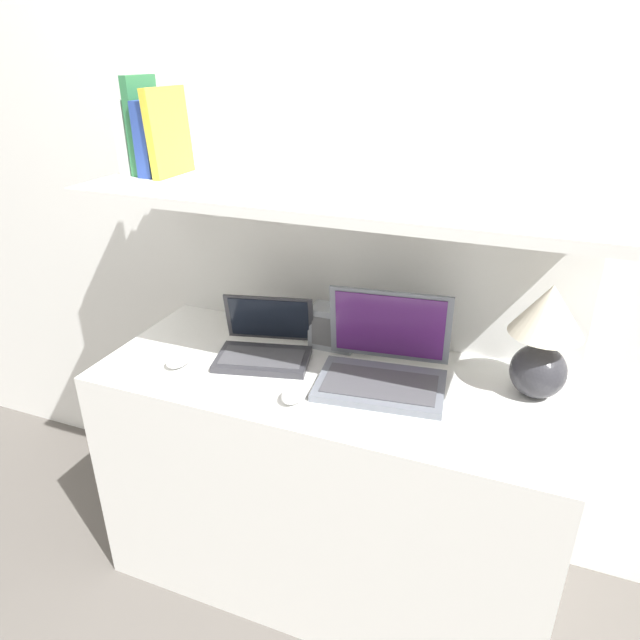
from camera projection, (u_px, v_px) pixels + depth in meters
ground_plane at (295, 637)px, 1.69m from camera, size 12.00×12.00×0.00m
wall_back at (370, 189)px, 1.69m from camera, size 6.00×0.05×2.40m
desk at (328, 480)px, 1.76m from camera, size 1.31×0.55×0.75m
back_riser at (360, 368)px, 1.90m from camera, size 1.31×0.04×1.23m
shelf at (340, 195)px, 1.44m from camera, size 1.31×0.49×0.03m
table_lamp at (545, 335)px, 1.44m from camera, size 0.19×0.19×0.31m
laptop_large at (383, 365)px, 1.55m from camera, size 0.37×0.30×0.24m
laptop_small at (265, 346)px, 1.68m from camera, size 0.31×0.27×0.17m
computer_mouse at (295, 393)px, 1.48m from camera, size 0.07×0.11×0.04m
second_mouse at (179, 359)px, 1.64m from camera, size 0.07×0.10×0.04m
router_box at (334, 327)px, 1.73m from camera, size 0.14×0.09×0.13m
book_white at (135, 136)px, 1.60m from camera, size 0.03×0.13×0.20m
book_green at (143, 126)px, 1.57m from camera, size 0.02×0.13×0.26m
book_blue at (157, 138)px, 1.57m from camera, size 0.04×0.15×0.20m
book_yellow at (168, 132)px, 1.55m from camera, size 0.04×0.17×0.23m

